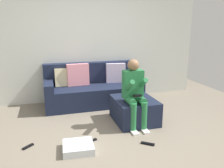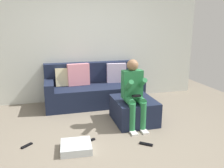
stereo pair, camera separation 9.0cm
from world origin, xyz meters
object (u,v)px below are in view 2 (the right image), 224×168
(couch_sectional, at_px, (93,89))
(remote_under_side_table, at_px, (27,146))
(storage_bin, at_px, (76,147))
(ottoman, at_px, (134,110))
(remote_near_ottoman, at_px, (146,144))
(remote_by_storage_bin, at_px, (90,140))
(person_seated, at_px, (134,91))

(couch_sectional, xyz_separation_m, remote_under_side_table, (-1.27, -1.59, -0.33))
(storage_bin, xyz_separation_m, remote_under_side_table, (-0.67, 0.29, -0.04))
(ottoman, bearing_deg, remote_near_ottoman, -98.01)
(storage_bin, bearing_deg, remote_near_ottoman, -6.76)
(ottoman, bearing_deg, couch_sectional, 114.31)
(couch_sectional, relative_size, storage_bin, 4.90)
(storage_bin, xyz_separation_m, remote_by_storage_bin, (0.23, 0.20, -0.04))
(remote_by_storage_bin, bearing_deg, remote_near_ottoman, -47.17)
(ottoman, xyz_separation_m, remote_by_storage_bin, (-0.88, -0.52, -0.20))
(storage_bin, bearing_deg, person_seated, 27.41)
(couch_sectional, xyz_separation_m, remote_by_storage_bin, (-0.36, -1.68, -0.33))
(couch_sectional, xyz_separation_m, storage_bin, (-0.59, -1.88, -0.29))
(storage_bin, height_order, remote_by_storage_bin, storage_bin)
(couch_sectional, relative_size, remote_under_side_table, 11.82)
(storage_bin, distance_m, remote_near_ottoman, 1.00)
(person_seated, xyz_separation_m, remote_by_storage_bin, (-0.80, -0.34, -0.62))
(remote_by_storage_bin, distance_m, remote_under_side_table, 0.91)
(ottoman, xyz_separation_m, remote_under_side_table, (-1.79, -0.44, -0.20))
(person_seated, xyz_separation_m, remote_near_ottoman, (-0.04, -0.65, -0.62))
(ottoman, height_order, person_seated, person_seated)
(person_seated, bearing_deg, remote_under_side_table, -171.73)
(storage_bin, relative_size, remote_near_ottoman, 2.12)
(couch_sectional, xyz_separation_m, remote_near_ottoman, (0.40, -2.00, -0.33))
(ottoman, height_order, remote_by_storage_bin, ottoman)
(remote_near_ottoman, xyz_separation_m, remote_under_side_table, (-1.67, 0.41, 0.00))
(storage_bin, bearing_deg, remote_by_storage_bin, 40.75)
(couch_sectional, distance_m, remote_under_side_table, 2.06)
(storage_bin, height_order, remote_near_ottoman, storage_bin)
(ottoman, distance_m, remote_under_side_table, 1.85)
(couch_sectional, distance_m, remote_by_storage_bin, 1.75)
(person_seated, height_order, remote_under_side_table, person_seated)
(remote_near_ottoman, bearing_deg, person_seated, 124.83)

